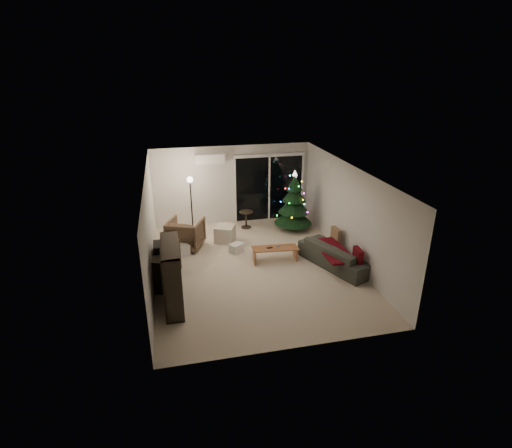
{
  "coord_description": "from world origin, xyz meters",
  "views": [
    {
      "loc": [
        -1.98,
        -8.88,
        4.85
      ],
      "look_at": [
        0.1,
        0.3,
        1.05
      ],
      "focal_mm": 28.0,
      "sensor_mm": 36.0,
      "label": 1
    }
  ],
  "objects_px": {
    "sofa": "(336,255)",
    "christmas_tree": "(294,201)",
    "coffee_table": "(275,254)",
    "bookshelf": "(164,276)",
    "media_cabinet": "(164,265)",
    "armchair": "(186,234)"
  },
  "relations": [
    {
      "from": "bookshelf",
      "to": "sofa",
      "type": "bearing_deg",
      "value": -3.36
    },
    {
      "from": "bookshelf",
      "to": "media_cabinet",
      "type": "bearing_deg",
      "value": 74.85
    },
    {
      "from": "media_cabinet",
      "to": "armchair",
      "type": "bearing_deg",
      "value": 87.47
    },
    {
      "from": "armchair",
      "to": "christmas_tree",
      "type": "height_order",
      "value": "christmas_tree"
    },
    {
      "from": "media_cabinet",
      "to": "sofa",
      "type": "relative_size",
      "value": 0.62
    },
    {
      "from": "bookshelf",
      "to": "media_cabinet",
      "type": "relative_size",
      "value": 1.1
    },
    {
      "from": "coffee_table",
      "to": "christmas_tree",
      "type": "xyz_separation_m",
      "value": [
        1.12,
        1.95,
        0.76
      ]
    },
    {
      "from": "media_cabinet",
      "to": "coffee_table",
      "type": "distance_m",
      "value": 2.89
    },
    {
      "from": "armchair",
      "to": "coffee_table",
      "type": "distance_m",
      "value": 2.61
    },
    {
      "from": "coffee_table",
      "to": "christmas_tree",
      "type": "height_order",
      "value": "christmas_tree"
    },
    {
      "from": "armchair",
      "to": "coffee_table",
      "type": "relative_size",
      "value": 0.78
    },
    {
      "from": "armchair",
      "to": "coffee_table",
      "type": "bearing_deg",
      "value": 171.85
    },
    {
      "from": "armchair",
      "to": "christmas_tree",
      "type": "distance_m",
      "value": 3.45
    },
    {
      "from": "media_cabinet",
      "to": "armchair",
      "type": "relative_size",
      "value": 1.39
    },
    {
      "from": "sofa",
      "to": "bookshelf",
      "type": "bearing_deg",
      "value": 79.3
    },
    {
      "from": "bookshelf",
      "to": "coffee_table",
      "type": "height_order",
      "value": "bookshelf"
    },
    {
      "from": "armchair",
      "to": "sofa",
      "type": "height_order",
      "value": "armchair"
    },
    {
      "from": "christmas_tree",
      "to": "coffee_table",
      "type": "bearing_deg",
      "value": -119.8
    },
    {
      "from": "sofa",
      "to": "christmas_tree",
      "type": "bearing_deg",
      "value": -15.07
    },
    {
      "from": "sofa",
      "to": "coffee_table",
      "type": "distance_m",
      "value": 1.58
    },
    {
      "from": "christmas_tree",
      "to": "sofa",
      "type": "bearing_deg",
      "value": -82.58
    },
    {
      "from": "coffee_table",
      "to": "bookshelf",
      "type": "bearing_deg",
      "value": -146.64
    }
  ]
}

